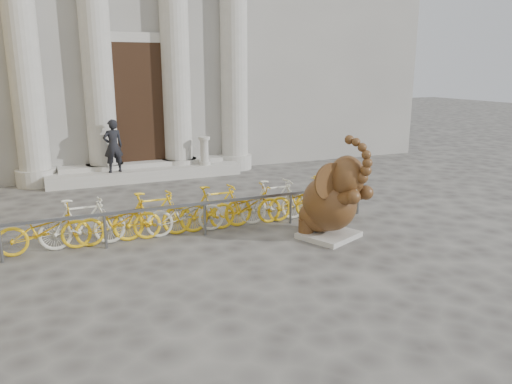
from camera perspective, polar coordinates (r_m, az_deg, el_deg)
name	(u,v)px	position (r m, az deg, el deg)	size (l,w,h in m)	color
ground	(272,302)	(7.76, 1.83, -12.48)	(80.00, 80.00, 0.00)	#474442
classical_building	(109,0)	(21.55, -16.44, 20.29)	(22.00, 10.70, 12.00)	gray
entrance_steps	(146,173)	(16.28, -12.46, 2.13)	(6.00, 1.20, 0.36)	#A8A59E
elephant_statue	(332,201)	(10.35, 8.63, -1.06)	(1.48, 1.72, 2.17)	#A8A59E
bike_rack	(200,209)	(10.77, -6.37, -1.97)	(8.14, 0.53, 1.00)	slate
pedestrian	(113,146)	(15.61, -16.02, 5.07)	(0.58, 0.38, 1.60)	black
balustrade_post	(204,152)	(16.33, -5.91, 4.58)	(0.37, 0.37, 0.92)	#A8A59E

